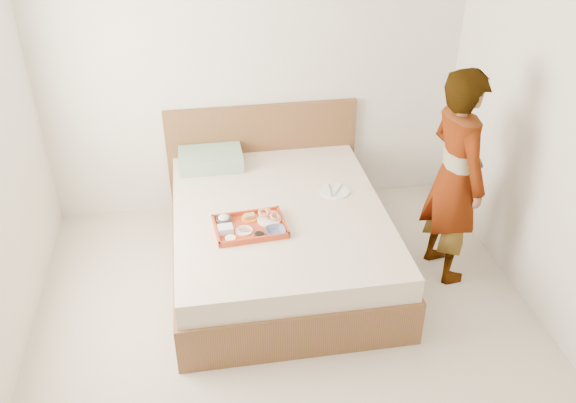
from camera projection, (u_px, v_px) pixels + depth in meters
The scene contains 16 objects.
ground at pixel (296, 360), 3.94m from camera, with size 3.50×4.00×0.01m, color beige.
wall_back at pixel (254, 64), 4.93m from camera, with size 3.50×0.01×2.60m, color silver.
bed at pixel (279, 238), 4.64m from camera, with size 1.65×2.00×0.53m, color brown.
headboard at pixel (263, 156), 5.34m from camera, with size 1.65×0.06×0.95m, color brown.
pillow at pixel (211, 159), 5.03m from camera, with size 0.52×0.35×0.13m, color #8DB194.
tray at pixel (250, 226), 4.27m from camera, with size 0.50×0.36×0.05m, color #B14013.
prawn_plate at pixel (269, 220), 4.34m from camera, with size 0.17×0.17×0.01m, color white.
navy_bowl_big at pixel (275, 231), 4.20m from camera, with size 0.14×0.14×0.03m, color #141649.
sauce_dish at pixel (259, 235), 4.16m from camera, with size 0.07×0.07×0.03m, color black.
meat_plate at pixel (244, 231), 4.23m from camera, with size 0.12×0.12×0.01m, color white.
bread_plate at pixel (250, 218), 4.37m from camera, with size 0.12×0.12×0.01m, color orange.
salad_bowl at pixel (224, 220), 4.32m from camera, with size 0.11×0.11×0.03m, color #141649.
plastic_tub at pixel (225, 229), 4.21m from camera, with size 0.10×0.09×0.05m, color silver.
cheese_round at pixel (231, 239), 4.13m from camera, with size 0.07×0.07×0.03m, color white.
dinner_plate at pixel (334, 191), 4.71m from camera, with size 0.23×0.23×0.01m, color white.
person at pixel (455, 177), 4.33m from camera, with size 0.59×0.39×1.63m, color silver.
Camera 1 is at (-0.51, -2.75, 2.96)m, focal length 37.86 mm.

